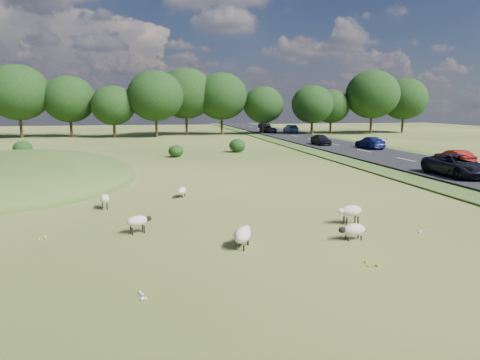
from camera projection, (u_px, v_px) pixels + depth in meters
name	position (u px, v px, depth m)	size (l,w,h in m)	color
ground	(184.00, 162.00, 39.17)	(160.00, 160.00, 0.00)	#364F18
mound	(15.00, 182.00, 29.09)	(16.00, 20.00, 4.00)	#33561E
road	(341.00, 147.00, 52.74)	(8.00, 150.00, 0.25)	black
treeline	(161.00, 97.00, 72.05)	(96.28, 14.66, 11.70)	black
shrubs	(138.00, 148.00, 45.24)	(24.33, 6.28, 1.55)	black
sheep_0	(104.00, 199.00, 21.34)	(0.57, 1.08, 0.76)	beige
sheep_1	(351.00, 211.00, 18.58)	(1.19, 0.61, 0.84)	beige
sheep_2	(182.00, 191.00, 24.09)	(0.69, 1.05, 0.58)	beige
sheep_3	(353.00, 230.00, 16.39)	(1.13, 0.55, 0.64)	beige
sheep_4	(243.00, 235.00, 15.53)	(1.01, 1.38, 0.77)	beige
sheep_5	(138.00, 221.00, 17.22)	(1.08, 0.72, 0.75)	beige
car_1	(268.00, 129.00, 78.46)	(2.21, 4.79, 1.33)	black
car_2	(454.00, 157.00, 35.62)	(1.32, 3.79, 1.25)	maroon
car_3	(264.00, 125.00, 95.74)	(1.98, 4.88, 1.42)	black
car_4	(457.00, 165.00, 29.85)	(2.49, 5.39, 1.50)	black
car_5	(321.00, 139.00, 53.97)	(1.60, 3.98, 1.36)	black
car_6	(291.00, 129.00, 77.62)	(1.54, 4.40, 1.45)	navy
car_7	(370.00, 142.00, 49.39)	(1.90, 4.68, 1.36)	navy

